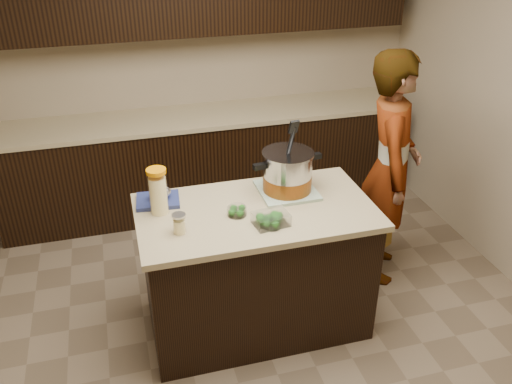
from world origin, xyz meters
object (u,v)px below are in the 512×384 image
(stock_pot, at_px, (287,174))
(lemonade_pitcher, at_px, (158,193))
(person, at_px, (390,170))
(island, at_px, (256,268))

(stock_pot, bearing_deg, lemonade_pitcher, 175.45)
(lemonade_pitcher, bearing_deg, person, 7.32)
(stock_pot, distance_m, person, 0.87)
(island, xyz_separation_m, lemonade_pitcher, (-0.57, 0.12, 0.58))
(person, bearing_deg, stock_pot, 126.17)
(island, height_order, person, person)
(lemonade_pitcher, bearing_deg, stock_pot, 2.75)
(stock_pot, bearing_deg, person, 4.45)
(stock_pot, bearing_deg, island, -154.99)
(stock_pot, xyz_separation_m, lemonade_pitcher, (-0.82, -0.04, 0.00))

